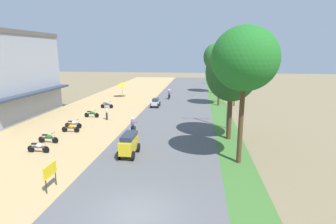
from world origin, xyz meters
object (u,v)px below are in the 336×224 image
object	(u,v)px
motorbike_foreground_rider	(133,126)
motorbike_ahead_second	(169,94)
parked_motorbike_second	(48,138)
street_signboard	(50,172)
utility_pole_near	(236,76)
median_tree_nearest	(245,59)
parked_motorbike_nearest	(38,147)
median_tree_fourth	(214,57)
parked_motorbike_third	(71,127)
parked_motorbike_fifth	(92,113)
streetlamp_mid	(213,67)
median_tree_second	(232,72)
parked_motorbike_sixth	(107,105)
streetlamp_near	(229,84)
pedestrian_on_shoulder	(107,112)
vendor_umbrella	(122,84)
car_sedan_silver	(156,102)
median_tree_third	(220,64)
car_van_yellow	(129,144)
parked_motorbike_fourth	(73,124)

from	to	relation	value
motorbike_foreground_rider	motorbike_ahead_second	world-z (taller)	same
parked_motorbike_second	street_signboard	distance (m)	8.67
utility_pole_near	median_tree_nearest	bearing A→B (deg)	-95.93
street_signboard	motorbike_ahead_second	bearing A→B (deg)	83.93
parked_motorbike_second	street_signboard	bearing A→B (deg)	-58.43
parked_motorbike_nearest	median_tree_fourth	xyz separation A→B (m)	(14.82, 32.91, 6.20)
street_signboard	parked_motorbike_third	bearing A→B (deg)	111.26
median_tree_fourth	motorbike_foreground_rider	distance (m)	29.20
parked_motorbike_fifth	streetlamp_mid	distance (m)	38.24
motorbike_ahead_second	parked_motorbike_second	bearing A→B (deg)	-108.60
street_signboard	median_tree_second	bearing A→B (deg)	43.65
parked_motorbike_sixth	streetlamp_near	distance (m)	18.09
parked_motorbike_sixth	pedestrian_on_shoulder	world-z (taller)	pedestrian_on_shoulder
parked_motorbike_nearest	motorbike_foreground_rider	size ratio (longest dim) A/B	1.00
parked_motorbike_sixth	utility_pole_near	bearing A→B (deg)	13.04
vendor_umbrella	median_tree_nearest	world-z (taller)	median_tree_nearest
median_tree_nearest	car_sedan_silver	world-z (taller)	median_tree_nearest
streetlamp_mid	motorbike_foreground_rider	distance (m)	41.61
parked_motorbike_fifth	car_sedan_silver	world-z (taller)	car_sedan_silver
median_tree_third	streetlamp_near	world-z (taller)	median_tree_third
parked_motorbike_fifth	utility_pole_near	xyz separation A→B (m)	(17.80, 9.51, 3.82)
parked_motorbike_sixth	motorbike_foreground_rider	size ratio (longest dim) A/B	1.00
parked_motorbike_fifth	median_tree_fourth	size ratio (longest dim) A/B	0.20
car_sedan_silver	utility_pole_near	bearing A→B (deg)	12.40
streetlamp_mid	car_van_yellow	distance (m)	46.68
median_tree_nearest	streetlamp_near	size ratio (longest dim) A/B	1.18
median_tree_third	median_tree_nearest	bearing A→B (deg)	-89.67
motorbike_ahead_second	parked_motorbike_third	bearing A→B (deg)	-110.28
parked_motorbike_sixth	streetlamp_mid	xyz separation A→B (m)	(15.62, 29.35, 3.60)
streetlamp_near	parked_motorbike_fifth	bearing A→B (deg)	169.90
vendor_umbrella	median_tree_fourth	xyz separation A→B (m)	(15.83, 6.74, 4.44)
median_tree_third	utility_pole_near	size ratio (longest dim) A/B	0.96
streetlamp_mid	parked_motorbike_third	bearing A→B (deg)	-110.50
median_tree_nearest	streetlamp_mid	xyz separation A→B (m)	(-0.03, 46.16, -3.12)
vendor_umbrella	car_van_yellow	size ratio (longest dim) A/B	1.05
parked_motorbike_fifth	median_tree_nearest	distance (m)	20.50
utility_pole_near	motorbike_ahead_second	xyz separation A→B (m)	(-10.09, 4.36, -3.52)
pedestrian_on_shoulder	median_tree_second	xyz separation A→B (m)	(13.25, -5.25, 5.06)
median_tree_second	streetlamp_mid	size ratio (longest dim) A/B	1.21
street_signboard	streetlamp_near	size ratio (longest dim) A/B	0.19
parked_motorbike_fourth	median_tree_third	world-z (taller)	median_tree_third
pedestrian_on_shoulder	median_tree_nearest	xyz separation A→B (m)	(13.44, -10.54, 6.31)
parked_motorbike_fifth	streetlamp_near	size ratio (longest dim) A/B	0.23
vendor_umbrella	median_tree_fourth	distance (m)	17.77
motorbike_ahead_second	car_sedan_silver	bearing A→B (deg)	-99.71
streetlamp_near	motorbike_ahead_second	world-z (taller)	streetlamp_near
street_signboard	parked_motorbike_second	bearing A→B (deg)	121.57
motorbike_foreground_rider	car_van_yellow	bearing A→B (deg)	-78.82
parked_motorbike_fifth	motorbike_ahead_second	size ratio (longest dim) A/B	1.00
parked_motorbike_fifth	street_signboard	size ratio (longest dim) A/B	1.20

